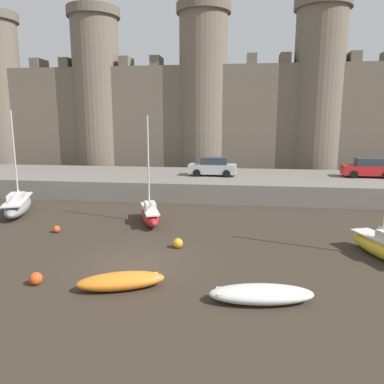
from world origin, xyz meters
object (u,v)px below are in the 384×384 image
Objects in this scene: sailboat_near_channel_right at (18,205)px; mooring_buoy_mid_mud at (36,279)px; rowboat_foreground_centre at (121,281)px; rowboat_foreground_left at (261,294)px; mooring_buoy_near_shore at (178,243)px; sailboat_near_channel_left at (150,214)px; car_quay_centre_east at (368,168)px; mooring_buoy_off_centre at (57,229)px; car_quay_east at (213,167)px.

sailboat_near_channel_right is 12.58m from mooring_buoy_mid_mud.
rowboat_foreground_centre reaches higher than mooring_buoy_mid_mud.
mooring_buoy_near_shore is (-3.89, 5.23, -0.07)m from rowboat_foreground_left.
sailboat_near_channel_left is 9.19m from rowboat_foreground_centre.
rowboat_foreground_left is 5.26m from rowboat_foreground_centre.
car_quay_centre_east is (9.83, 20.73, 1.99)m from rowboat_foreground_left.
rowboat_foreground_centre reaches higher than mooring_buoy_near_shore.
rowboat_foreground_centre is 5.04m from mooring_buoy_near_shore.
mooring_buoy_mid_mud is 6.88m from mooring_buoy_near_shore.
sailboat_near_channel_right is 13.79× the size of mooring_buoy_mid_mud.
sailboat_near_channel_left is 9.56m from sailboat_near_channel_right.
mooring_buoy_off_centre is 7.06m from mooring_buoy_mid_mud.
sailboat_near_channel_left is 1.89× the size of rowboat_foreground_centre.
rowboat_foreground_left is 9.23× the size of mooring_buoy_off_centre.
sailboat_near_channel_left is at bearing 28.48° from mooring_buoy_off_centre.
mooring_buoy_near_shore is at bearing -131.49° from car_quay_centre_east.
car_quay_east is (-3.29, 19.84, 1.99)m from rowboat_foreground_left.
rowboat_foreground_centre is (1.14, -9.11, -0.27)m from sailboat_near_channel_left.
mooring_buoy_near_shore is (4.79, 4.94, -0.00)m from mooring_buoy_mid_mud.
rowboat_foreground_centre is 0.84× the size of car_quay_east.
sailboat_near_channel_right is at bearing -143.69° from car_quay_east.
car_quay_east reaches higher than rowboat_foreground_centre.
sailboat_near_channel_left reaches higher than mooring_buoy_off_centre.
sailboat_near_channel_right is 15.72m from car_quay_east.
sailboat_near_channel_left is 13.09× the size of mooring_buoy_near_shore.
sailboat_near_channel_right reaches higher than mooring_buoy_off_centre.
sailboat_near_channel_right reaches higher than mooring_buoy_mid_mud.
sailboat_near_channel_left reaches higher than mooring_buoy_mid_mud.
mooring_buoy_near_shore is 20.80m from car_quay_centre_east.
mooring_buoy_mid_mud is at bearing -103.96° from sailboat_near_channel_left.
car_quay_centre_east is at bearing 33.38° from mooring_buoy_off_centre.
rowboat_foreground_left is 8.68m from mooring_buoy_mid_mud.
rowboat_foreground_centre is 25.41m from car_quay_centre_east.
mooring_buoy_off_centre is at bearing -151.52° from sailboat_near_channel_left.
rowboat_foreground_centre is at bearing -95.75° from car_quay_east.
sailboat_near_channel_right is 13.14m from mooring_buoy_near_shore.
mooring_buoy_mid_mud is at bearing -178.50° from rowboat_foreground_centre.
car_quay_east is at bearing 74.60° from mooring_buoy_mid_mud.
rowboat_foreground_centre is at bearing -105.69° from mooring_buoy_near_shore.
mooring_buoy_near_shore is (12.00, -5.36, -0.37)m from sailboat_near_channel_right.
mooring_buoy_near_shore is 0.12× the size of car_quay_centre_east.
mooring_buoy_near_shore is (2.50, -4.26, -0.35)m from sailboat_near_channel_left.
rowboat_foreground_centre is 8.82m from mooring_buoy_off_centre.
car_quay_east is (1.96, 19.47, 1.98)m from rowboat_foreground_centre.
sailboat_near_channel_right is at bearing -158.47° from car_quay_centre_east.
sailboat_near_channel_left reaches higher than rowboat_foreground_left.
sailboat_near_channel_right is 14.75m from rowboat_foreground_centre.
sailboat_near_channel_left reaches higher than mooring_buoy_near_shore.
mooring_buoy_mid_mud is at bearing -134.08° from mooring_buoy_near_shore.
rowboat_foreground_left is 23.03m from car_quay_centre_east.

